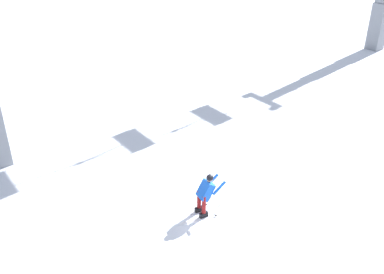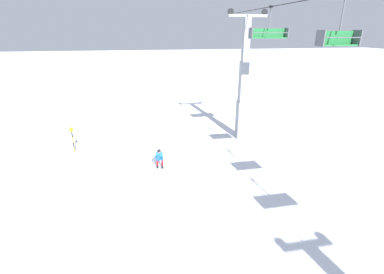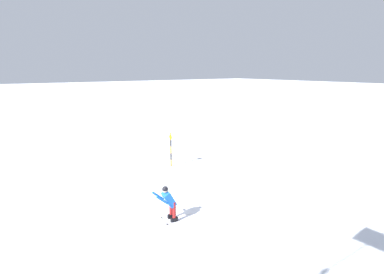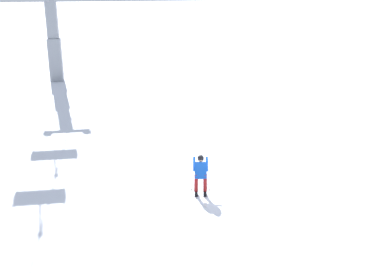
# 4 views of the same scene
# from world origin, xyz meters

# --- Properties ---
(ground_plane) EXTENTS (260.00, 260.00, 0.00)m
(ground_plane) POSITION_xyz_m (0.00, 0.00, 0.00)
(ground_plane) COLOR white
(skier_carving_main) EXTENTS (1.83, 0.82, 1.56)m
(skier_carving_main) POSITION_xyz_m (-0.62, 0.75, 0.81)
(skier_carving_main) COLOR white
(skier_carving_main) RESTS_ON ground_plane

